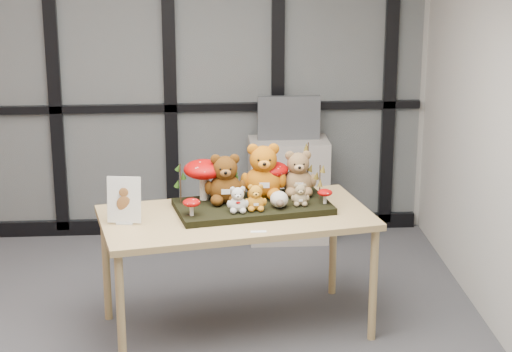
{
  "coord_description": "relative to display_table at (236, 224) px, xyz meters",
  "views": [
    {
      "loc": [
        0.62,
        -4.73,
        2.68
      ],
      "look_at": [
        1.0,
        0.62,
        1.03
      ],
      "focal_mm": 65.0,
      "sensor_mm": 36.0,
      "label": 1
    }
  ],
  "objects": [
    {
      "name": "sprig_green_far_left",
      "position": [
        -0.34,
        0.12,
        0.24
      ],
      "size": [
        0.05,
        0.05,
        0.26
      ],
      "primitive_type": null,
      "color": "black",
      "rests_on": "diorama_tray"
    },
    {
      "name": "cabinet",
      "position": [
        0.49,
        1.59,
        -0.3
      ],
      "size": [
        0.62,
        0.36,
        0.83
      ],
      "primitive_type": "cube",
      "color": "#A59C94",
      "rests_on": "floor"
    },
    {
      "name": "bear_beige_small",
      "position": [
        0.4,
        0.04,
        0.18
      ],
      "size": [
        0.14,
        0.13,
        0.15
      ],
      "primitive_type": null,
      "rotation": [
        0.0,
        0.0,
        0.2
      ],
      "color": "#8A7552",
      "rests_on": "diorama_tray"
    },
    {
      "name": "mushroom_back_left",
      "position": [
        -0.19,
        0.19,
        0.25
      ],
      "size": [
        0.25,
        0.25,
        0.28
      ],
      "primitive_type": null,
      "color": "#9A0504",
      "rests_on": "diorama_tray"
    },
    {
      "name": "bear_brown_medium",
      "position": [
        -0.06,
        0.13,
        0.28
      ],
      "size": [
        0.3,
        0.28,
        0.34
      ],
      "primitive_type": null,
      "rotation": [
        0.0,
        0.0,
        0.2
      ],
      "color": "#4F2A0A",
      "rests_on": "diorama_tray"
    },
    {
      "name": "bear_small_yellow",
      "position": [
        0.12,
        -0.03,
        0.2
      ],
      "size": [
        0.16,
        0.15,
        0.18
      ],
      "primitive_type": null,
      "rotation": [
        0.0,
        0.0,
        0.2
      ],
      "color": "orange",
      "rests_on": "diorama_tray"
    },
    {
      "name": "diorama_tray",
      "position": [
        0.11,
        0.09,
        0.09
      ],
      "size": [
        1.03,
        0.65,
        0.04
      ],
      "primitive_type": "cube",
      "rotation": [
        0.0,
        0.0,
        0.2
      ],
      "color": "black",
      "rests_on": "display_table"
    },
    {
      "name": "bear_pooh_yellow",
      "position": [
        0.18,
        0.22,
        0.3
      ],
      "size": [
        0.34,
        0.32,
        0.38
      ],
      "primitive_type": null,
      "rotation": [
        0.0,
        0.0,
        0.2
      ],
      "color": "#BA610C",
      "rests_on": "diorama_tray"
    },
    {
      "name": "mushroom_back_right",
      "position": [
        0.24,
        0.27,
        0.22
      ],
      "size": [
        0.21,
        0.21,
        0.24
      ],
      "primitive_type": null,
      "color": "#9A0504",
      "rests_on": "diorama_tray"
    },
    {
      "name": "monitor",
      "position": [
        0.49,
        1.6,
        0.29
      ],
      "size": [
        0.49,
        0.05,
        0.35
      ],
      "color": "#505358",
      "rests_on": "cabinet"
    },
    {
      "name": "mushroom_front_right",
      "position": [
        0.56,
        0.05,
        0.16
      ],
      "size": [
        0.09,
        0.09,
        0.1
      ],
      "primitive_type": null,
      "color": "#9A0504",
      "rests_on": "diorama_tray"
    },
    {
      "name": "glass_partition",
      "position": [
        -0.88,
        1.81,
        0.71
      ],
      "size": [
        4.9,
        0.06,
        2.78
      ],
      "color": "#2D383F",
      "rests_on": "floor"
    },
    {
      "name": "sprig_dry_far_right",
      "position": [
        0.48,
        0.26,
        0.28
      ],
      "size": [
        0.05,
        0.05,
        0.34
      ],
      "primitive_type": null,
      "color": "brown",
      "rests_on": "diorama_tray"
    },
    {
      "name": "bear_tan_back",
      "position": [
        0.41,
        0.26,
        0.26
      ],
      "size": [
        0.28,
        0.26,
        0.32
      ],
      "primitive_type": null,
      "rotation": [
        0.0,
        0.0,
        0.2
      ],
      "color": "olive",
      "rests_on": "diorama_tray"
    },
    {
      "name": "room_shell",
      "position": [
        -0.88,
        -0.66,
        0.97
      ],
      "size": [
        5.0,
        5.0,
        5.0
      ],
      "color": "#AEABA5",
      "rests_on": "floor"
    },
    {
      "name": "sprig_green_centre",
      "position": [
        -0.0,
        0.25,
        0.2
      ],
      "size": [
        0.05,
        0.05,
        0.19
      ],
      "primitive_type": null,
      "color": "black",
      "rests_on": "diorama_tray"
    },
    {
      "name": "label_card",
      "position": [
        0.12,
        -0.31,
        0.07
      ],
      "size": [
        0.09,
        0.03,
        0.0
      ],
      "primitive_type": "cube",
      "color": "white",
      "rests_on": "display_table"
    },
    {
      "name": "mushroom_front_left",
      "position": [
        -0.27,
        -0.11,
        0.17
      ],
      "size": [
        0.11,
        0.11,
        0.12
      ],
      "primitive_type": null,
      "color": "#9A0504",
      "rests_on": "diorama_tray"
    },
    {
      "name": "sprig_dry_mid_right",
      "position": [
        0.54,
        0.15,
        0.22
      ],
      "size": [
        0.05,
        0.05,
        0.22
      ],
      "primitive_type": null,
      "color": "brown",
      "rests_on": "diorama_tray"
    },
    {
      "name": "plush_cream_hedgehog",
      "position": [
        0.27,
        0.0,
        0.16
      ],
      "size": [
        0.1,
        0.09,
        0.11
      ],
      "primitive_type": null,
      "rotation": [
        0.0,
        0.0,
        0.2
      ],
      "color": "beige",
      "rests_on": "diorama_tray"
    },
    {
      "name": "sign_holder",
      "position": [
        -0.68,
        -0.11,
        0.2
      ],
      "size": [
        0.21,
        0.07,
        0.29
      ],
      "rotation": [
        0.0,
        0.0,
        -0.14
      ],
      "color": "silver",
      "rests_on": "display_table"
    },
    {
      "name": "bear_white_bow",
      "position": [
        0.01,
        -0.06,
        0.19
      ],
      "size": [
        0.16,
        0.15,
        0.18
      ],
      "primitive_type": null,
      "rotation": [
        0.0,
        0.0,
        0.2
      ],
      "color": "silver",
      "rests_on": "diorama_tray"
    },
    {
      "name": "sprig_green_mid_left",
      "position": [
        -0.18,
        0.21,
        0.23
      ],
      "size": [
        0.05,
        0.05,
        0.24
      ],
      "primitive_type": null,
      "color": "black",
      "rests_on": "diorama_tray"
    },
    {
      "name": "display_table",
      "position": [
        0.0,
        0.0,
        0.0
      ],
      "size": [
        1.78,
        1.13,
        0.78
      ],
      "rotation": [
        0.0,
        0.0,
        0.2
      ],
      "color": "tan",
      "rests_on": "floor"
    }
  ]
}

